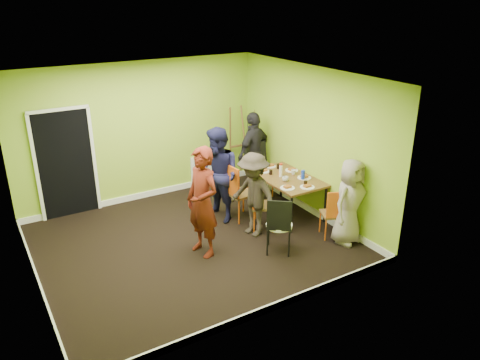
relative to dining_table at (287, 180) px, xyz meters
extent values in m
plane|color=black|center=(-2.05, -0.11, -0.70)|extent=(5.00, 5.00, 0.00)
cube|color=#97BB30|center=(-2.05, 2.14, 0.70)|extent=(5.00, 0.04, 2.80)
cube|color=#97BB30|center=(-2.05, -2.36, 0.70)|extent=(5.00, 0.04, 2.80)
cube|color=#97BB30|center=(-4.55, -0.11, 0.70)|extent=(0.04, 4.50, 2.80)
cube|color=#97BB30|center=(0.45, -0.11, 0.70)|extent=(0.04, 4.50, 2.80)
cube|color=white|center=(-2.05, -0.11, 2.10)|extent=(5.00, 4.50, 0.04)
cube|color=black|center=(-3.55, 2.11, 0.32)|extent=(1.00, 0.05, 2.04)
cube|color=white|center=(-0.75, 2.11, -0.30)|extent=(0.50, 0.04, 0.55)
cylinder|color=black|center=(-0.39, -0.69, -0.34)|extent=(0.04, 0.04, 0.71)
cylinder|color=black|center=(0.39, -0.69, -0.34)|extent=(0.04, 0.04, 0.71)
cylinder|color=black|center=(-0.39, 0.69, -0.34)|extent=(0.04, 0.04, 0.71)
cylinder|color=black|center=(0.39, 0.69, -0.34)|extent=(0.04, 0.04, 0.71)
cube|color=brown|center=(0.00, 0.00, 0.03)|extent=(0.90, 1.50, 0.04)
cylinder|color=orange|center=(-1.05, 0.44, -0.44)|extent=(0.03, 0.03, 0.50)
cylinder|color=orange|center=(-1.01, 0.06, -0.44)|extent=(0.03, 0.03, 0.50)
cylinder|color=orange|center=(-0.67, 0.47, -0.44)|extent=(0.03, 0.03, 0.50)
cylinder|color=orange|center=(-0.64, 0.09, -0.44)|extent=(0.03, 0.03, 0.50)
cube|color=brown|center=(-0.84, 0.27, -0.19)|extent=(0.48, 0.48, 0.04)
cube|color=orange|center=(-1.05, 0.25, 0.11)|extent=(0.07, 0.43, 0.56)
cylinder|color=orange|center=(-0.82, -0.07, -0.47)|extent=(0.03, 0.03, 0.46)
cylinder|color=orange|center=(-0.97, -0.38, -0.47)|extent=(0.03, 0.03, 0.46)
cylinder|color=orange|center=(-0.51, -0.22, -0.47)|extent=(0.03, 0.03, 0.46)
cylinder|color=orange|center=(-0.66, -0.53, -0.47)|extent=(0.03, 0.03, 0.46)
cube|color=brown|center=(-0.74, -0.30, -0.24)|extent=(0.54, 0.54, 0.04)
cube|color=orange|center=(-0.91, -0.22, 0.03)|extent=(0.19, 0.36, 0.51)
cylinder|color=orange|center=(0.25, 1.14, -0.45)|extent=(0.03, 0.03, 0.49)
cylinder|color=orange|center=(-0.12, 1.15, -0.45)|extent=(0.03, 0.03, 0.49)
cylinder|color=orange|center=(0.24, 0.77, -0.45)|extent=(0.03, 0.03, 0.49)
cylinder|color=orange|center=(-0.13, 0.78, -0.45)|extent=(0.03, 0.03, 0.49)
cube|color=brown|center=(0.06, 0.96, -0.21)|extent=(0.45, 0.45, 0.04)
cube|color=orange|center=(0.06, 1.17, 0.09)|extent=(0.41, 0.04, 0.54)
cylinder|color=orange|center=(-0.06, -1.24, -0.48)|extent=(0.02, 0.02, 0.42)
cylinder|color=orange|center=(0.23, -1.36, -0.48)|extent=(0.02, 0.02, 0.42)
cylinder|color=orange|center=(0.07, -0.94, -0.48)|extent=(0.02, 0.02, 0.42)
cylinder|color=orange|center=(0.36, -1.07, -0.48)|extent=(0.02, 0.02, 0.42)
cube|color=brown|center=(0.15, -1.15, -0.27)|extent=(0.49, 0.49, 0.04)
cube|color=orange|center=(0.08, -1.32, -0.02)|extent=(0.34, 0.17, 0.47)
cylinder|color=black|center=(-1.20, -1.13, -0.46)|extent=(0.03, 0.03, 0.46)
cylinder|color=black|center=(-0.92, -1.35, -0.46)|extent=(0.03, 0.03, 0.46)
cylinder|color=black|center=(-0.98, -0.85, -0.46)|extent=(0.03, 0.03, 0.46)
cylinder|color=black|center=(-0.70, -1.07, -0.46)|extent=(0.03, 0.03, 0.46)
cylinder|color=white|center=(-0.95, -1.10, -0.22)|extent=(0.43, 0.43, 0.05)
cube|color=black|center=(-1.07, -1.25, 0.04)|extent=(0.33, 0.26, 0.51)
cylinder|color=brown|center=(-0.08, 1.99, 0.18)|extent=(0.25, 0.41, 1.76)
cylinder|color=brown|center=(0.38, 1.99, 0.18)|extent=(0.25, 0.41, 1.76)
cylinder|color=brown|center=(0.15, 1.73, 0.18)|extent=(0.04, 0.40, 1.72)
cube|color=brown|center=(0.15, 1.94, 0.13)|extent=(0.47, 0.04, 0.04)
cylinder|color=white|center=(-0.21, 0.46, 0.06)|extent=(0.23, 0.23, 0.01)
cylinder|color=white|center=(-0.31, -0.44, 0.06)|extent=(0.26, 0.26, 0.01)
cylinder|color=white|center=(0.06, 0.63, 0.06)|extent=(0.22, 0.22, 0.01)
cylinder|color=white|center=(0.02, -0.60, 0.06)|extent=(0.26, 0.26, 0.01)
cylinder|color=white|center=(0.29, 0.23, 0.06)|extent=(0.26, 0.26, 0.01)
cylinder|color=white|center=(0.26, -0.21, 0.06)|extent=(0.26, 0.26, 0.01)
cylinder|color=white|center=(-0.08, 0.08, 0.17)|extent=(0.06, 0.06, 0.23)
cylinder|color=#1835B9|center=(0.18, -0.26, 0.15)|extent=(0.07, 0.07, 0.18)
cylinder|color=orange|center=(-0.07, 0.13, 0.10)|extent=(0.03, 0.03, 0.08)
cylinder|color=black|center=(-0.18, 0.27, 0.10)|extent=(0.07, 0.07, 0.09)
cylinder|color=black|center=(0.12, 0.45, 0.11)|extent=(0.06, 0.06, 0.10)
cylinder|color=black|center=(0.05, -0.51, 0.10)|extent=(0.06, 0.06, 0.09)
imported|color=white|center=(-0.15, -0.15, 0.10)|extent=(0.12, 0.12, 0.09)
imported|color=white|center=(0.19, 0.05, 0.10)|extent=(0.10, 0.10, 0.09)
imported|color=#52170E|center=(-2.03, -0.51, 0.21)|extent=(0.57, 0.74, 1.82)
imported|color=#161638|center=(-1.23, 0.43, 0.19)|extent=(0.82, 0.97, 1.77)
imported|color=black|center=(-0.99, -0.38, 0.06)|extent=(0.77, 1.08, 1.51)
imported|color=black|center=(0.07, 1.25, 0.17)|extent=(1.10, 0.77, 1.73)
imported|color=gray|center=(0.24, -1.44, 0.05)|extent=(0.82, 0.62, 1.49)
camera|label=1|loc=(-5.00, -6.57, 3.31)|focal=35.00mm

